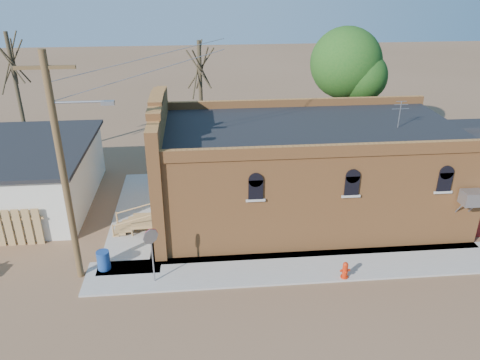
{
  "coord_description": "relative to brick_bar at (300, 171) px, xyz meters",
  "views": [
    {
      "loc": [
        -3.21,
        -14.91,
        11.53
      ],
      "look_at": [
        -1.39,
        4.65,
        2.4
      ],
      "focal_mm": 35.0,
      "sensor_mm": 36.0,
      "label": 1
    }
  ],
  "objects": [
    {
      "name": "ground",
      "position": [
        -1.64,
        -5.49,
        -2.34
      ],
      "size": [
        120.0,
        120.0,
        0.0
      ],
      "primitive_type": "plane",
      "color": "brown",
      "rests_on": "ground"
    },
    {
      "name": "sidewalk_south",
      "position": [
        -0.14,
        -4.59,
        -2.3
      ],
      "size": [
        19.0,
        2.2,
        0.08
      ],
      "primitive_type": "cube",
      "color": "#9E9991",
      "rests_on": "ground"
    },
    {
      "name": "sidewalk_west",
      "position": [
        -7.94,
        0.51,
        -2.3
      ],
      "size": [
        2.6,
        10.0,
        0.08
      ],
      "primitive_type": "cube",
      "color": "#9E9991",
      "rests_on": "ground"
    },
    {
      "name": "brick_bar",
      "position": [
        0.0,
        0.0,
        0.0
      ],
      "size": [
        16.4,
        7.97,
        6.3
      ],
      "color": "#B46C37",
      "rests_on": "ground"
    },
    {
      "name": "utility_pole",
      "position": [
        -9.79,
        -4.29,
        2.43
      ],
      "size": [
        3.12,
        0.26,
        9.0
      ],
      "color": "#503C20",
      "rests_on": "ground"
    },
    {
      "name": "tree_bare_near",
      "position": [
        -4.64,
        7.51,
        3.62
      ],
      "size": [
        2.8,
        2.8,
        7.65
      ],
      "color": "#443727",
      "rests_on": "ground"
    },
    {
      "name": "tree_bare_far",
      "position": [
        -15.64,
        8.51,
        4.02
      ],
      "size": [
        2.8,
        2.8,
        8.16
      ],
      "color": "#443727",
      "rests_on": "ground"
    },
    {
      "name": "tree_leafy",
      "position": [
        4.36,
        8.01,
        3.59
      ],
      "size": [
        4.4,
        4.4,
        8.15
      ],
      "color": "#443727",
      "rests_on": "ground"
    },
    {
      "name": "fire_hydrant",
      "position": [
        0.74,
        -5.5,
        -1.91
      ],
      "size": [
        0.42,
        0.41,
        0.72
      ],
      "rotation": [
        0.0,
        0.0,
        0.31
      ],
      "color": "red",
      "rests_on": "sidewalk_south"
    },
    {
      "name": "stop_sign",
      "position": [
        -6.82,
        -5.01,
        -0.43
      ],
      "size": [
        0.55,
        0.42,
        2.38
      ],
      "rotation": [
        0.0,
        0.0,
        0.19
      ],
      "color": "gray",
      "rests_on": "sidewalk_south"
    },
    {
      "name": "trash_barrel",
      "position": [
        -8.94,
        -3.99,
        -1.85
      ],
      "size": [
        0.6,
        0.6,
        0.81
      ],
      "primitive_type": "cylinder",
      "rotation": [
        0.0,
        0.0,
        -0.14
      ],
      "color": "navy",
      "rests_on": "sidewalk_west"
    }
  ]
}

